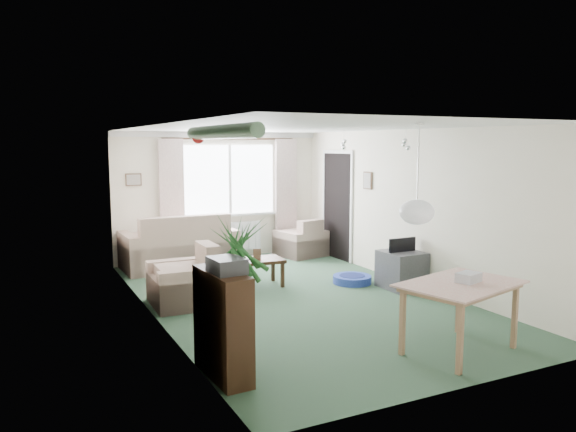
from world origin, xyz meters
name	(u,v)px	position (x,y,z in m)	size (l,w,h in m)	color
ground	(297,299)	(0.00, 0.00, 0.00)	(6.50, 6.50, 0.00)	#2D4C36
window	(229,180)	(0.20, 3.23, 1.50)	(1.80, 0.03, 1.30)	white
curtain_rod	(230,139)	(0.20, 3.15, 2.27)	(2.60, 0.03, 0.03)	black
curtain_left	(172,194)	(-0.95, 3.13, 1.27)	(0.45, 0.08, 2.00)	beige
curtain_right	(286,190)	(1.35, 3.13, 1.27)	(0.45, 0.08, 2.00)	beige
radiator	(231,237)	(0.20, 3.19, 0.40)	(1.20, 0.10, 0.55)	white
doorway	(337,206)	(1.99, 2.20, 1.00)	(0.03, 0.95, 2.00)	black
pendant_lamp	(417,212)	(0.20, -2.30, 1.48)	(0.36, 0.36, 0.36)	white
tinsel_garland	(221,132)	(-1.92, -2.30, 2.28)	(1.60, 1.60, 0.12)	#196626
bauble_cluster_a	(344,141)	(1.30, 0.90, 2.22)	(0.20, 0.20, 0.20)	silver
bauble_cluster_b	(406,141)	(1.60, -0.30, 2.22)	(0.20, 0.20, 0.20)	silver
wall_picture_back	(133,180)	(-1.60, 3.23, 1.55)	(0.28, 0.03, 0.22)	brown
wall_picture_right	(368,181)	(1.98, 1.20, 1.55)	(0.03, 0.24, 0.30)	brown
sofa	(179,241)	(-0.94, 2.75, 0.48)	(1.93, 1.02, 0.97)	beige
armchair_corner	(301,237)	(1.48, 2.73, 0.37)	(0.82, 0.78, 0.73)	beige
armchair_left	(184,275)	(-1.50, 0.45, 0.41)	(0.91, 0.87, 0.82)	beige
coffee_table	(252,273)	(-0.30, 0.94, 0.21)	(0.95, 0.53, 0.43)	black
photo_frame	(257,254)	(-0.23, 0.91, 0.51)	(0.12, 0.02, 0.16)	brown
bookshelf	(223,324)	(-1.84, -2.05, 0.51)	(0.28, 0.83, 1.01)	black
hifi_box	(227,265)	(-1.82, -2.12, 1.08)	(0.28, 0.35, 0.14)	#38383D
houseplant	(238,295)	(-1.65, -1.96, 0.75)	(0.64, 0.64, 1.50)	#20591E
dining_table	(459,318)	(0.61, -2.54, 0.36)	(1.16, 0.77, 0.72)	tan
gift_box	(468,278)	(0.70, -2.55, 0.78)	(0.25, 0.18, 0.12)	silver
tv_cube	(402,270)	(1.70, -0.15, 0.28)	(0.56, 0.62, 0.56)	#39393E
pet_bed	(352,279)	(1.19, 0.43, 0.06)	(0.60, 0.60, 0.12)	#223EA0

